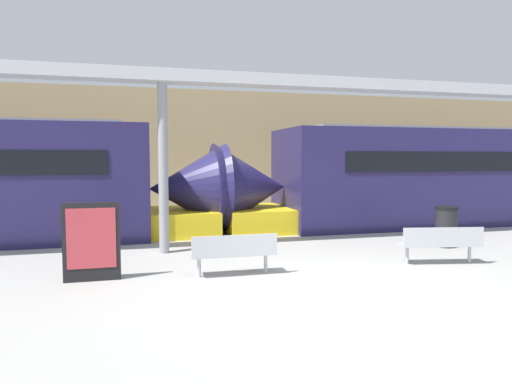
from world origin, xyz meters
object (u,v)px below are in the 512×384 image
Objects in this scene: bench_far at (441,242)px; support_column_near at (163,169)px; train_left at (495,177)px; bench_near at (234,251)px; trash_bin at (446,226)px; poster_board at (92,242)px.

support_column_near reaches higher than bench_far.
bench_near is at bearing -154.04° from train_left.
bench_near is at bearing -171.53° from bench_far.
trash_bin is 8.30m from poster_board.
train_left is 13.93m from poster_board.
support_column_near is at bearing 171.35° from trash_bin.
train_left is 12.40× the size of bench_near.
poster_board is at bearing 174.01° from bench_near.
bench_near is 2.55m from poster_board.
poster_board is (-2.53, 0.28, 0.25)m from bench_near.
support_column_near is (-5.46, 2.64, 1.49)m from bench_far.
bench_near is at bearing -166.07° from trash_bin.
train_left is at bearing 26.35° from bench_near.
poster_board is at bearing -122.82° from support_column_near.
bench_far is at bearing -139.33° from train_left.
trash_bin is 0.26× the size of support_column_near.
trash_bin is (1.36, 1.60, 0.04)m from bench_far.
bench_near is 5.87m from trash_bin.
train_left is 14.04× the size of poster_board.
poster_board is at bearing -172.17° from trash_bin.
support_column_near is (1.40, 2.17, 1.24)m from poster_board.
trash_bin is at bearing -142.44° from train_left.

